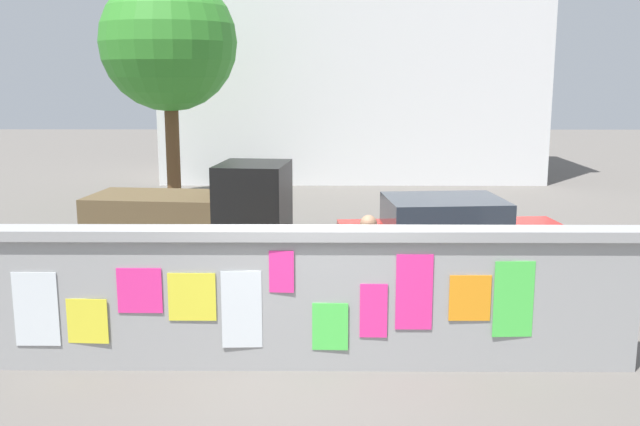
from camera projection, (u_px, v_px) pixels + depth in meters
name	position (u px, v px, depth m)	size (l,w,h in m)	color
ground	(320.00, 227.00, 16.36)	(60.00, 60.00, 0.00)	#605B56
poster_wall	(315.00, 297.00, 8.34)	(7.65, 0.42, 1.68)	#979797
auto_rickshaw_truck	(200.00, 214.00, 13.10)	(3.74, 1.88, 1.85)	black
car_parked	(452.00, 238.00, 11.97)	(3.94, 2.03, 1.40)	black
motorcycle	(207.00, 289.00, 10.01)	(1.90, 0.56, 0.87)	black
person_walking	(368.00, 263.00, 9.37)	(0.47, 0.47, 1.62)	#BF6626
tree_roadside	(169.00, 43.00, 18.48)	(3.54, 3.54, 6.00)	brown
building_background	(351.00, 33.00, 23.83)	(12.44, 4.97, 9.49)	silver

